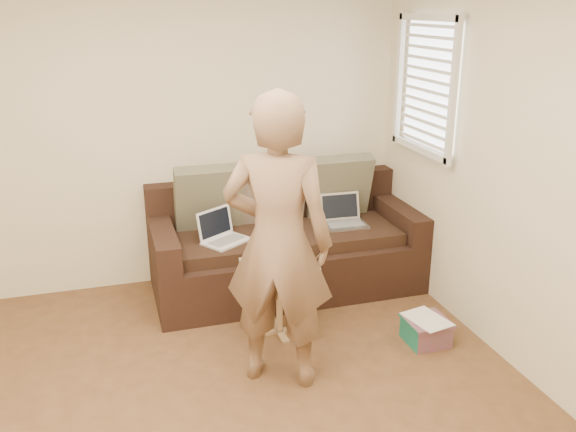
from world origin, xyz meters
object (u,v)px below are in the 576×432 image
object	(u,v)px
sofa	(286,241)
person	(278,243)
drinking_glass	(255,255)
striped_box	(426,330)
laptop_silver	(345,226)
side_table	(279,298)
laptop_white	(227,242)

from	to	relation	value
sofa	person	distance (m)	1.42
drinking_glass	striped_box	bearing A→B (deg)	-24.05
laptop_silver	person	size ratio (longest dim) A/B	0.19
side_table	striped_box	bearing A→B (deg)	-24.66
person	sofa	bearing A→B (deg)	-81.04
sofa	side_table	distance (m)	0.78
side_table	striped_box	distance (m)	1.07
laptop_silver	sofa	bearing A→B (deg)	176.97
laptop_silver	side_table	world-z (taller)	laptop_silver
sofa	drinking_glass	bearing A→B (deg)	-123.45
laptop_silver	striped_box	bearing A→B (deg)	-78.64
laptop_silver	drinking_glass	world-z (taller)	drinking_glass
drinking_glass	laptop_white	bearing A→B (deg)	100.19
sofa	laptop_silver	distance (m)	0.52
side_table	striped_box	xyz separation A→B (m)	(0.96, -0.44, -0.18)
sofa	person	world-z (taller)	person
laptop_white	side_table	bearing A→B (deg)	-99.49
side_table	striped_box	size ratio (longest dim) A/B	1.87
laptop_silver	person	distance (m)	1.58
person	laptop_white	bearing A→B (deg)	-57.11
laptop_white	person	distance (m)	1.20
striped_box	side_table	bearing A→B (deg)	155.34
sofa	drinking_glass	world-z (taller)	sofa
sofa	laptop_silver	xyz separation A→B (m)	(0.51, -0.05, 0.10)
drinking_glass	striped_box	size ratio (longest dim) A/B	0.40
side_table	person	bearing A→B (deg)	-106.95
sofa	laptop_white	bearing A→B (deg)	-167.10
striped_box	sofa	bearing A→B (deg)	120.89
person	striped_box	bearing A→B (deg)	-147.20
side_table	striped_box	world-z (taller)	side_table
laptop_white	drinking_glass	size ratio (longest dim) A/B	2.91
sofa	person	size ratio (longest dim) A/B	1.18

